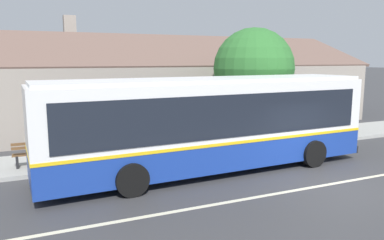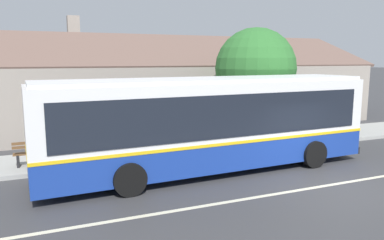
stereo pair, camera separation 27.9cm
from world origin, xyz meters
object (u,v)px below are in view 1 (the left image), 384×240
Objects in this scene: transit_bus at (211,122)px; bench_by_building at (36,155)px; street_tree_primary at (255,72)px; bus_stop_sign at (311,109)px.

bench_by_building is at bearing 155.31° from transit_bus.
street_tree_primary reaches higher than transit_bus.
bench_by_building is 12.13m from bus_stop_sign.
street_tree_primary is at bearing 5.78° from bench_by_building.
bench_by_building is 0.65× the size of bus_stop_sign.
street_tree_primary reaches higher than bench_by_building.
street_tree_primary reaches higher than bus_stop_sign.
transit_bus reaches higher than bus_stop_sign.
transit_bus is 7.69× the size of bench_by_building.
street_tree_primary is at bearing 145.05° from bus_stop_sign.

